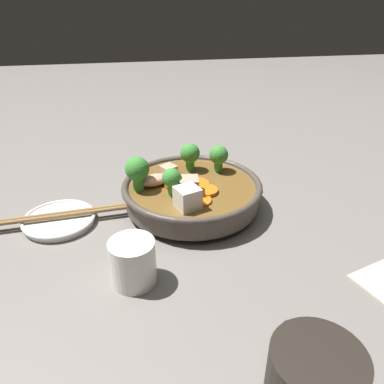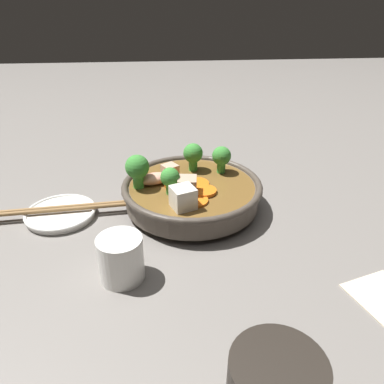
# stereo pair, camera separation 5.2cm
# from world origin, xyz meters

# --- Properties ---
(ground_plane) EXTENTS (3.00, 3.00, 0.00)m
(ground_plane) POSITION_xyz_m (0.00, 0.00, 0.00)
(ground_plane) COLOR slate
(stirfry_bowl) EXTENTS (0.24, 0.24, 0.10)m
(stirfry_bowl) POSITION_xyz_m (0.00, 0.00, 0.04)
(stirfry_bowl) COLOR #51473D
(stirfry_bowl) RESTS_ON ground_plane
(side_saucer) EXTENTS (0.12, 0.12, 0.01)m
(side_saucer) POSITION_xyz_m (-0.01, 0.23, 0.01)
(side_saucer) COLOR white
(side_saucer) RESTS_ON ground_plane
(tea_cup) EXTENTS (0.06, 0.06, 0.06)m
(tea_cup) POSITION_xyz_m (-0.17, 0.11, 0.03)
(tea_cup) COLOR white
(tea_cup) RESTS_ON ground_plane
(chopsticks_pair) EXTENTS (0.03, 0.24, 0.01)m
(chopsticks_pair) POSITION_xyz_m (-0.01, 0.23, 0.02)
(chopsticks_pair) COLOR olive
(chopsticks_pair) RESTS_ON side_saucer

